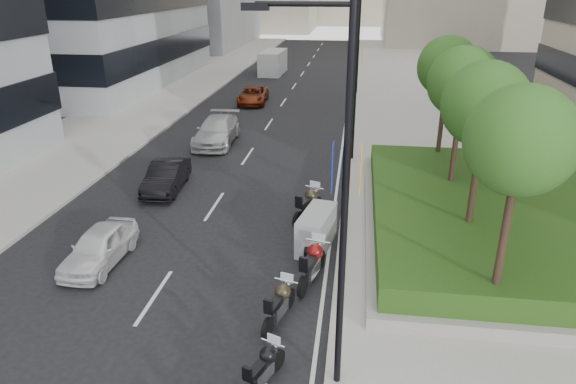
% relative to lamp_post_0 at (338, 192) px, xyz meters
% --- Properties ---
extents(sidewalk_right, '(10.00, 100.00, 0.15)m').
position_rel_lamp_post_0_xyz_m(sidewalk_right, '(4.86, 29.00, -4.99)').
color(sidewalk_right, '#9E9B93').
rests_on(sidewalk_right, ground).
extents(sidewalk_left, '(8.00, 100.00, 0.15)m').
position_rel_lamp_post_0_xyz_m(sidewalk_left, '(-16.14, 29.00, -4.99)').
color(sidewalk_left, '#9E9B93').
rests_on(sidewalk_left, ground).
extents(lane_edge, '(0.12, 100.00, 0.01)m').
position_rel_lamp_post_0_xyz_m(lane_edge, '(-0.44, 29.00, -5.06)').
color(lane_edge, silver).
rests_on(lane_edge, ground).
extents(lane_centre, '(0.12, 100.00, 0.01)m').
position_rel_lamp_post_0_xyz_m(lane_centre, '(-5.64, 29.00, -5.06)').
color(lane_centre, silver).
rests_on(lane_centre, ground).
extents(planter, '(10.00, 14.00, 0.40)m').
position_rel_lamp_post_0_xyz_m(planter, '(5.86, 9.00, -4.72)').
color(planter, gray).
rests_on(planter, sidewalk_right).
extents(hedge, '(9.40, 13.40, 0.80)m').
position_rel_lamp_post_0_xyz_m(hedge, '(5.86, 9.00, -4.12)').
color(hedge, '#1D3E11').
rests_on(hedge, planter).
extents(tree_0, '(2.80, 2.80, 6.30)m').
position_rel_lamp_post_0_xyz_m(tree_0, '(4.36, 3.00, 0.36)').
color(tree_0, '#332319').
rests_on(tree_0, planter).
extents(tree_1, '(2.80, 2.80, 6.30)m').
position_rel_lamp_post_0_xyz_m(tree_1, '(4.36, 7.00, 0.36)').
color(tree_1, '#332319').
rests_on(tree_1, planter).
extents(tree_2, '(2.80, 2.80, 6.30)m').
position_rel_lamp_post_0_xyz_m(tree_2, '(4.36, 11.00, 0.36)').
color(tree_2, '#332319').
rests_on(tree_2, planter).
extents(tree_3, '(2.80, 2.80, 6.30)m').
position_rel_lamp_post_0_xyz_m(tree_3, '(4.36, 15.00, 0.36)').
color(tree_3, '#332319').
rests_on(tree_3, planter).
extents(lamp_post_0, '(2.34, 0.45, 9.00)m').
position_rel_lamp_post_0_xyz_m(lamp_post_0, '(0.00, 0.00, 0.00)').
color(lamp_post_0, black).
rests_on(lamp_post_0, ground).
extents(lamp_post_1, '(2.34, 0.45, 9.00)m').
position_rel_lamp_post_0_xyz_m(lamp_post_1, '(0.00, 17.00, 0.00)').
color(lamp_post_1, black).
rests_on(lamp_post_1, ground).
extents(lamp_post_2, '(2.34, 0.45, 9.00)m').
position_rel_lamp_post_0_xyz_m(lamp_post_2, '(0.00, 35.00, 0.00)').
color(lamp_post_2, black).
rests_on(lamp_post_2, ground).
extents(motorcycle_2, '(0.91, 1.86, 0.98)m').
position_rel_lamp_post_0_xyz_m(motorcycle_2, '(-1.59, -0.27, -4.54)').
color(motorcycle_2, black).
rests_on(motorcycle_2, ground).
extents(motorcycle_3, '(0.84, 2.12, 1.08)m').
position_rel_lamp_post_0_xyz_m(motorcycle_3, '(-1.60, 2.33, -4.49)').
color(motorcycle_3, black).
rests_on(motorcycle_3, ground).
extents(motorcycle_4, '(0.90, 2.42, 1.22)m').
position_rel_lamp_post_0_xyz_m(motorcycle_4, '(-0.87, 4.56, -4.41)').
color(motorcycle_4, black).
rests_on(motorcycle_4, ground).
extents(motorcycle_5, '(1.39, 2.48, 1.42)m').
position_rel_lamp_post_0_xyz_m(motorcycle_5, '(-0.93, 6.86, -4.36)').
color(motorcycle_5, black).
rests_on(motorcycle_5, ground).
extents(motorcycle_6, '(1.10, 2.36, 1.23)m').
position_rel_lamp_post_0_xyz_m(motorcycle_6, '(-1.47, 9.26, -4.41)').
color(motorcycle_6, black).
rests_on(motorcycle_6, ground).
extents(car_a, '(1.59, 3.77, 1.27)m').
position_rel_lamp_post_0_xyz_m(car_a, '(-8.24, 4.74, -4.43)').
color(car_a, silver).
rests_on(car_a, ground).
extents(car_b, '(1.71, 4.14, 1.33)m').
position_rel_lamp_post_0_xyz_m(car_b, '(-8.34, 11.57, -4.40)').
color(car_b, black).
rests_on(car_b, ground).
extents(car_c, '(2.39, 5.42, 1.55)m').
position_rel_lamp_post_0_xyz_m(car_c, '(-7.97, 19.18, -4.29)').
color(car_c, silver).
rests_on(car_c, ground).
extents(car_d, '(2.42, 4.76, 1.29)m').
position_rel_lamp_post_0_xyz_m(car_d, '(-8.00, 30.27, -4.42)').
color(car_d, maroon).
rests_on(car_d, ground).
extents(delivery_van, '(2.31, 5.66, 2.35)m').
position_rel_lamp_post_0_xyz_m(delivery_van, '(-8.73, 44.41, -3.97)').
color(delivery_van, silver).
rests_on(delivery_van, ground).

